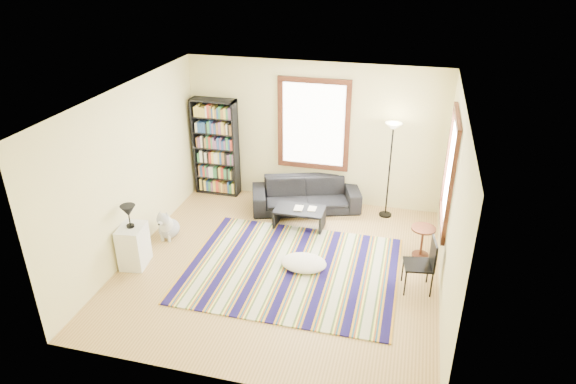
% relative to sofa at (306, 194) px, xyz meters
% --- Properties ---
extents(floor, '(5.00, 5.00, 0.10)m').
position_rel_sofa_xyz_m(floor, '(0.04, -2.05, -0.35)').
color(floor, tan).
rests_on(floor, ground).
extents(ceiling, '(5.00, 5.00, 0.10)m').
position_rel_sofa_xyz_m(ceiling, '(0.04, -2.05, 2.55)').
color(ceiling, white).
rests_on(ceiling, floor).
extents(wall_back, '(5.00, 0.10, 2.80)m').
position_rel_sofa_xyz_m(wall_back, '(0.04, 0.50, 1.10)').
color(wall_back, beige).
rests_on(wall_back, floor).
extents(wall_front, '(5.00, 0.10, 2.80)m').
position_rel_sofa_xyz_m(wall_front, '(0.04, -4.60, 1.10)').
color(wall_front, beige).
rests_on(wall_front, floor).
extents(wall_left, '(0.10, 5.00, 2.80)m').
position_rel_sofa_xyz_m(wall_left, '(-2.51, -2.05, 1.10)').
color(wall_left, beige).
rests_on(wall_left, floor).
extents(wall_right, '(0.10, 5.00, 2.80)m').
position_rel_sofa_xyz_m(wall_right, '(2.59, -2.05, 1.10)').
color(wall_right, beige).
rests_on(wall_right, floor).
extents(window_back, '(1.20, 0.06, 1.60)m').
position_rel_sofa_xyz_m(window_back, '(0.04, 0.42, 1.30)').
color(window_back, white).
rests_on(window_back, wall_back).
extents(window_right, '(0.06, 1.20, 1.60)m').
position_rel_sofa_xyz_m(window_right, '(2.51, -1.25, 1.30)').
color(window_right, white).
rests_on(window_right, wall_right).
extents(rug, '(3.35, 2.68, 0.02)m').
position_rel_sofa_xyz_m(rug, '(0.25, -2.12, -0.29)').
color(rug, '#120D42').
rests_on(rug, floor).
extents(sofa, '(1.43, 2.23, 0.61)m').
position_rel_sofa_xyz_m(sofa, '(0.00, 0.00, 0.00)').
color(sofa, black).
rests_on(sofa, floor).
extents(bookshelf, '(0.90, 0.30, 2.00)m').
position_rel_sofa_xyz_m(bookshelf, '(-1.93, 0.27, 0.70)').
color(bookshelf, black).
rests_on(bookshelf, floor).
extents(coffee_table, '(1.02, 0.81, 0.36)m').
position_rel_sofa_xyz_m(coffee_table, '(0.04, -0.72, -0.12)').
color(coffee_table, black).
rests_on(coffee_table, floor).
extents(book_a, '(0.23, 0.17, 0.02)m').
position_rel_sofa_xyz_m(book_a, '(-0.06, -0.72, 0.07)').
color(book_a, beige).
rests_on(book_a, coffee_table).
extents(book_b, '(0.20, 0.15, 0.02)m').
position_rel_sofa_xyz_m(book_b, '(0.19, -0.67, 0.06)').
color(book_b, beige).
rests_on(book_b, coffee_table).
extents(floor_cushion, '(0.89, 0.78, 0.19)m').
position_rel_sofa_xyz_m(floor_cushion, '(0.42, -2.01, -0.21)').
color(floor_cushion, beige).
rests_on(floor_cushion, floor).
extents(floor_lamp, '(0.31, 0.31, 1.86)m').
position_rel_sofa_xyz_m(floor_lamp, '(1.55, 0.10, 0.63)').
color(floor_lamp, black).
rests_on(floor_lamp, floor).
extents(side_table, '(0.49, 0.49, 0.54)m').
position_rel_sofa_xyz_m(side_table, '(2.24, -1.18, -0.03)').
color(side_table, '#441A11').
rests_on(side_table, floor).
extents(folding_chair, '(0.48, 0.46, 0.86)m').
position_rel_sofa_xyz_m(folding_chair, '(2.19, -2.14, 0.13)').
color(folding_chair, black).
rests_on(folding_chair, floor).
extents(white_cabinet, '(0.44, 0.55, 0.70)m').
position_rel_sofa_xyz_m(white_cabinet, '(-2.26, -2.59, 0.05)').
color(white_cabinet, white).
rests_on(white_cabinet, floor).
extents(table_lamp, '(0.26, 0.26, 0.38)m').
position_rel_sofa_xyz_m(table_lamp, '(-2.26, -2.59, 0.59)').
color(table_lamp, black).
rests_on(table_lamp, white_cabinet).
extents(dog, '(0.41, 0.56, 0.56)m').
position_rel_sofa_xyz_m(dog, '(-2.12, -1.66, -0.02)').
color(dog, silver).
rests_on(dog, floor).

